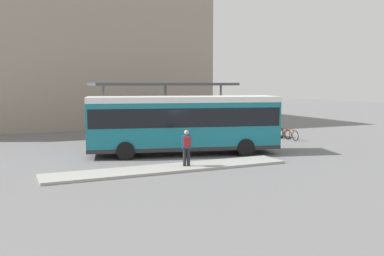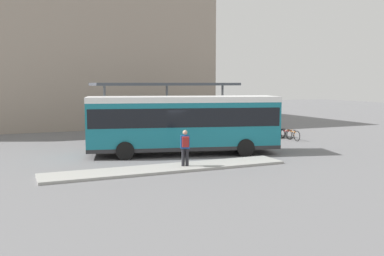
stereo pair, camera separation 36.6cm
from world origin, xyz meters
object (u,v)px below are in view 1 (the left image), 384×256
Objects in this scene: city_bus at (184,121)px; bicycle_orange at (291,135)px; potted_planter_near_shelter at (232,130)px; bicycle_red at (284,134)px; bicycle_black at (278,132)px; pedestrian_waiting at (187,146)px.

city_bus reaches higher than bicycle_orange.
potted_planter_near_shelter is at bearing 50.98° from city_bus.
bicycle_red is 0.87m from bicycle_black.
city_bus is 10.14m from bicycle_black.
bicycle_black is (10.61, 7.79, -0.72)m from pedestrian_waiting.
city_bus is at bearing -60.05° from bicycle_black.
city_bus is 7.69× the size of potted_planter_near_shelter.
bicycle_black reaches higher than bicycle_red.
bicycle_orange is 0.86m from bicycle_red.
pedestrian_waiting is 12.09m from bicycle_orange.
city_bus is 6.27× the size of bicycle_orange.
city_bus reaches higher than potted_planter_near_shelter.
city_bus is 9.42m from bicycle_orange.
pedestrian_waiting is at bearing -47.72° from bicycle_black.
potted_planter_near_shelter is (-3.70, 1.63, 0.34)m from bicycle_orange.
pedestrian_waiting is 1.06× the size of bicycle_red.
city_bus is 6.39× the size of pedestrian_waiting.
city_bus is 6.66× the size of bicycle_black.
bicycle_red is 1.13× the size of potted_planter_near_shelter.
bicycle_orange is 4.05m from potted_planter_near_shelter.
bicycle_black is (9.17, 4.08, -1.51)m from city_bus.
city_bus is 6.73m from potted_planter_near_shelter.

